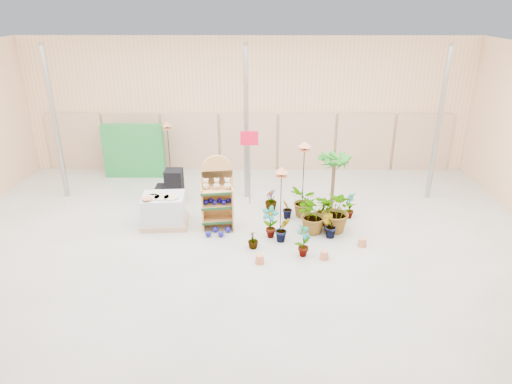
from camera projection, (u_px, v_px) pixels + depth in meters
room at (243, 154)px, 10.68m from camera, size 15.20×12.10×4.70m
display_shelf at (217, 195)px, 11.78m from camera, size 0.89×0.64×1.94m
teddy_bears at (217, 184)px, 11.56m from camera, size 0.71×0.18×0.30m
gazing_balls_shelf at (217, 201)px, 11.72m from camera, size 0.71×0.24×0.14m
gazing_balls_floor at (218, 232)px, 11.65m from camera, size 0.63×0.39×0.15m
pallet_stack at (164, 210)px, 12.04m from camera, size 1.25×1.06×0.88m
charcoal_planters at (171, 189)px, 13.42m from camera, size 0.80×0.50×1.00m
trellis_stock at (134, 151)px, 15.17m from camera, size 2.00×0.30×1.80m
offer_sign at (249, 153)px, 12.83m from camera, size 0.50×0.08×2.20m
bird_table_front at (281, 172)px, 11.30m from camera, size 0.34×0.34×1.74m
bird_table_right at (305, 147)px, 11.93m from camera, size 0.34×0.34×2.14m
bird_table_back at (167, 126)px, 14.42m from camera, size 0.34×0.34×2.01m
palm at (335, 160)px, 12.48m from camera, size 0.70×0.70×1.75m
potted_plant_0 at (270, 222)px, 11.40m from camera, size 0.50×0.40×0.83m
potted_plant_1 at (282, 229)px, 11.24m from camera, size 0.42×0.36×0.66m
potted_plant_2 at (314, 214)px, 11.62m from camera, size 1.17×1.10×1.04m
potted_plant_3 at (324, 210)px, 12.09m from camera, size 0.62×0.62×0.79m
potted_plant_4 at (350, 205)px, 12.45m from camera, size 0.29×0.40×0.73m
potted_plant_5 at (287, 209)px, 12.40m from camera, size 0.35×0.39×0.59m
potted_plant_6 at (304, 202)px, 12.48m from camera, size 0.87×0.95×0.90m
potted_plant_7 at (253, 240)px, 10.97m from camera, size 0.36×0.36×0.46m
potted_plant_8 at (303, 241)px, 10.55m from camera, size 0.49×0.51×0.80m
potted_plant_9 at (329, 226)px, 11.43m from camera, size 0.42×0.38×0.64m
potted_plant_10 at (338, 211)px, 11.63m from camera, size 1.38×1.34×1.17m
potted_plant_11 at (271, 200)px, 12.95m from camera, size 0.38×0.38×0.61m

